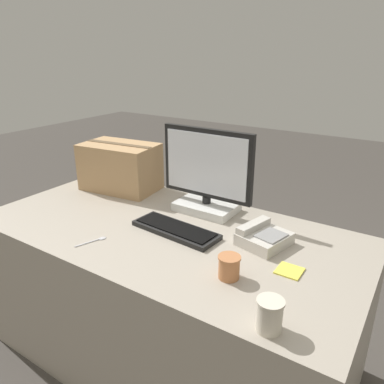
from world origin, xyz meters
name	(u,v)px	position (x,y,z in m)	size (l,w,h in m)	color
ground_plane	(170,353)	(0.00, 0.00, 0.00)	(12.00, 12.00, 0.00)	#47423D
office_desk	(168,295)	(0.00, 0.00, 0.38)	(1.80, 0.90, 0.75)	#A89E8E
monitor	(207,178)	(0.05, 0.28, 0.93)	(0.50, 0.21, 0.43)	white
keyboard	(176,229)	(0.06, -0.01, 0.76)	(0.43, 0.18, 0.03)	black
desk_phone	(263,237)	(0.44, 0.11, 0.78)	(0.22, 0.24, 0.08)	beige
paper_cup_left	(229,267)	(0.43, -0.20, 0.80)	(0.08, 0.08, 0.09)	#BC7547
paper_cup_right	(270,315)	(0.66, -0.37, 0.81)	(0.08, 0.08, 0.11)	beige
spoon	(96,240)	(-0.19, -0.26, 0.75)	(0.06, 0.14, 0.00)	silver
cardboard_box	(120,167)	(-0.55, 0.28, 0.89)	(0.46, 0.32, 0.28)	tan
sticky_note_pad	(289,271)	(0.61, -0.03, 0.75)	(0.09, 0.09, 0.01)	#E5DB4C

